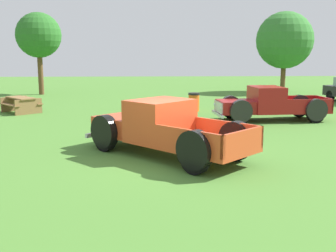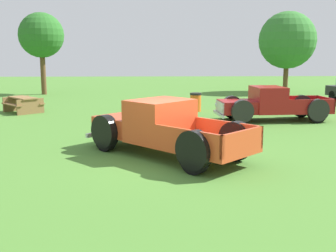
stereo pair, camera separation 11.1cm
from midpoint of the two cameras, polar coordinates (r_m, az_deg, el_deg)
name	(u,v)px [view 1 (the left image)]	position (r m, az deg, el deg)	size (l,w,h in m)	color
ground_plane	(171,159)	(12.16, 0.10, -4.44)	(80.00, 80.00, 0.00)	#477A2D
pickup_truck_foreground	(159,128)	(12.57, -1.55, -0.29)	(5.12, 5.18, 1.65)	#D14723
pickup_truck_behind_left	(265,104)	(19.11, 12.85, 2.87)	(5.10, 2.28, 1.52)	maroon
picnic_table	(21,103)	(22.41, -19.49, 2.98)	(2.30, 2.33, 0.78)	olive
trash_can	(194,102)	(21.67, 3.39, 3.28)	(0.59, 0.59, 0.95)	orange
oak_tree_east	(285,40)	(32.72, 15.49, 11.16)	(4.19, 4.19, 5.95)	brown
oak_tree_west	(39,36)	(31.33, -17.29, 11.66)	(3.14, 3.14, 5.74)	brown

